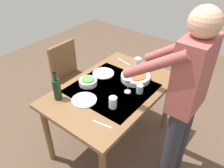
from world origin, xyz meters
TOP-DOWN VIEW (x-y plane):
  - ground_plane at (0.00, 0.00)m, footprint 6.00×6.00m
  - dining_table at (0.00, 0.00)m, footprint 1.31×0.86m
  - chair_near at (-0.17, -0.81)m, footprint 0.40×0.40m
  - person_server at (-0.06, 0.69)m, footprint 0.42×0.61m
  - wine_bottle at (0.43, -0.29)m, footprint 0.07×0.07m
  - wine_glass_left at (-0.04, 0.16)m, footprint 0.07×0.07m
  - water_cup_near_left at (-0.10, 0.25)m, footprint 0.07×0.07m
  - water_cup_near_right at (0.22, 0.18)m, footprint 0.07×0.07m
  - water_cup_far_left at (-0.50, -0.03)m, footprint 0.08×0.08m
  - serving_bowl_pasta at (-0.27, 0.10)m, footprint 0.30×0.30m
  - side_bowl_salad at (0.10, -0.23)m, footprint 0.18×0.18m
  - dinner_plate_near at (0.31, -0.08)m, footprint 0.23×0.23m
  - dinner_plate_far at (-0.15, -0.24)m, footprint 0.23×0.23m
  - table_knife at (-0.50, -0.22)m, footprint 0.06×0.20m
  - table_fork at (0.44, 0.24)m, footprint 0.04×0.18m

SIDE VIEW (x-z plane):
  - ground_plane at x=0.00m, z-range 0.00..0.00m
  - chair_near at x=-0.17m, z-range 0.07..0.98m
  - dining_table at x=0.00m, z-range 0.30..1.06m
  - table_knife at x=-0.50m, z-range 0.77..0.77m
  - table_fork at x=0.44m, z-range 0.77..0.77m
  - dinner_plate_near at x=0.31m, z-range 0.77..0.78m
  - dinner_plate_far at x=-0.15m, z-range 0.77..0.78m
  - serving_bowl_pasta at x=-0.27m, z-range 0.77..0.84m
  - side_bowl_salad at x=0.10m, z-range 0.77..0.84m
  - water_cup_near_left at x=-0.10m, z-range 0.77..0.85m
  - water_cup_near_right at x=0.22m, z-range 0.77..0.87m
  - water_cup_far_left at x=-0.50m, z-range 0.77..0.88m
  - wine_glass_left at x=-0.04m, z-range 0.80..0.95m
  - wine_bottle at x=0.43m, z-range 0.73..1.03m
  - person_server at x=-0.06m, z-range 0.12..1.81m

